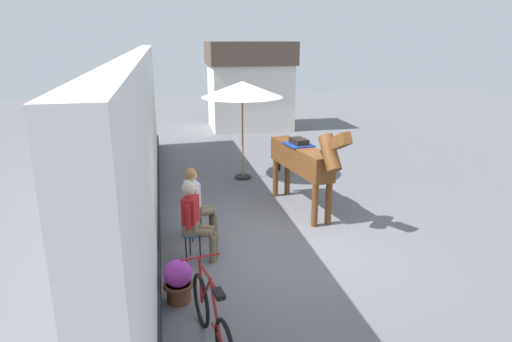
# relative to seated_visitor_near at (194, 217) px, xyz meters

# --- Properties ---
(ground_plane) EXTENTS (40.00, 40.00, 0.00)m
(ground_plane) POSITION_rel_seated_visitor_near_xyz_m (1.77, 3.30, -0.78)
(ground_plane) COLOR slate
(pub_facade_wall) EXTENTS (0.34, 14.00, 3.40)m
(pub_facade_wall) POSITION_rel_seated_visitor_near_xyz_m (-0.78, 1.80, 0.76)
(pub_facade_wall) COLOR white
(pub_facade_wall) RESTS_ON ground_plane
(distant_cottage) EXTENTS (3.40, 2.60, 3.50)m
(distant_cottage) POSITION_rel_seated_visitor_near_xyz_m (3.17, 11.25, 1.02)
(distant_cottage) COLOR silver
(distant_cottage) RESTS_ON ground_plane
(seated_visitor_near) EXTENTS (0.61, 0.49, 1.39)m
(seated_visitor_near) POSITION_rel_seated_visitor_near_xyz_m (0.00, 0.00, 0.00)
(seated_visitor_near) COLOR #194C99
(seated_visitor_near) RESTS_ON ground_plane
(seated_visitor_far) EXTENTS (0.61, 0.48, 1.39)m
(seated_visitor_far) POSITION_rel_seated_visitor_near_xyz_m (0.09, 0.83, 0.00)
(seated_visitor_far) COLOR gold
(seated_visitor_far) RESTS_ON ground_plane
(saddled_horse_center) EXTENTS (0.79, 2.98, 2.06)m
(saddled_horse_center) POSITION_rel_seated_visitor_near_xyz_m (2.45, 1.77, 0.38)
(saddled_horse_center) COLOR brown
(saddled_horse_center) RESTS_ON ground_plane
(flower_planter_near) EXTENTS (0.43, 0.43, 0.64)m
(flower_planter_near) POSITION_rel_seated_visitor_near_xyz_m (-0.34, -1.24, -0.44)
(flower_planter_near) COLOR brown
(flower_planter_near) RESTS_ON ground_plane
(leaning_bicycle) EXTENTS (0.50, 1.74, 1.02)m
(leaning_bicycle) POSITION_rel_seated_visitor_near_xyz_m (0.01, -2.37, -0.38)
(leaning_bicycle) COLOR black
(leaning_bicycle) RESTS_ON ground_plane
(cafe_parasol) EXTENTS (2.10, 2.10, 2.58)m
(cafe_parasol) POSITION_rel_seated_visitor_near_xyz_m (1.62, 4.37, 1.59)
(cafe_parasol) COLOR black
(cafe_parasol) RESTS_ON ground_plane
(spare_stool_white) EXTENTS (0.32, 0.32, 0.46)m
(spare_stool_white) POSITION_rel_seated_visitor_near_xyz_m (2.96, 4.37, -0.38)
(spare_stool_white) COLOR white
(spare_stool_white) RESTS_ON ground_plane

